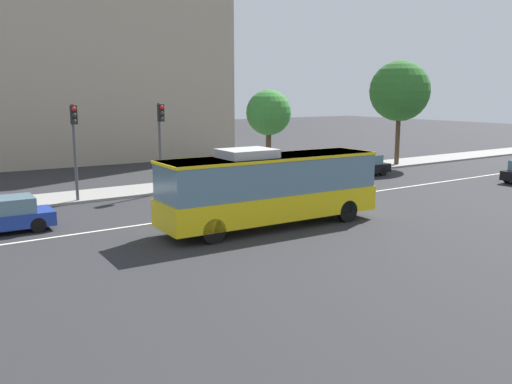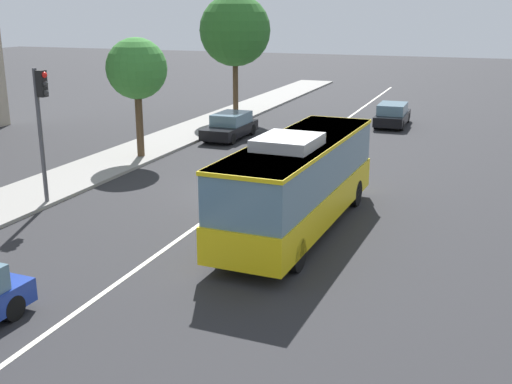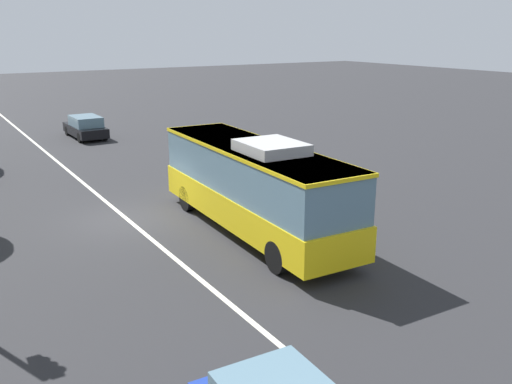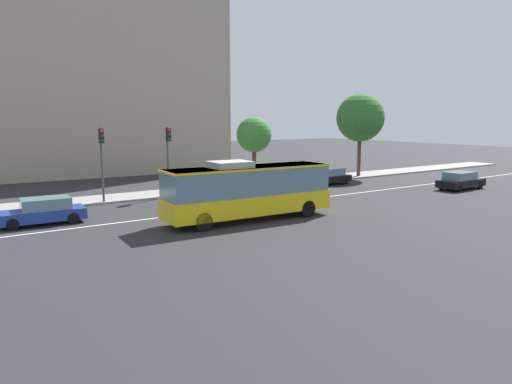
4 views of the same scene
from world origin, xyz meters
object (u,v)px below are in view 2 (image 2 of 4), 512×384
at_px(sedan_black, 230,126).
at_px(street_tree_kerbside_left, 235,30).
at_px(traffic_light_near_corner, 42,113).
at_px(transit_bus, 299,178).
at_px(street_tree_kerbside_centre, 137,69).
at_px(sedan_black_ahead, 392,115).

bearing_deg(sedan_black, street_tree_kerbside_left, -159.56).
bearing_deg(sedan_black, traffic_light_near_corner, -5.12).
height_order(transit_bus, street_tree_kerbside_centre, street_tree_kerbside_centre).
height_order(sedan_black_ahead, street_tree_kerbside_left, street_tree_kerbside_left).
xyz_separation_m(transit_bus, sedan_black_ahead, (21.02, 0.10, -1.09)).
bearing_deg(transit_bus, sedan_black_ahead, 2.56).
distance_m(traffic_light_near_corner, street_tree_kerbside_left, 20.79).
bearing_deg(transit_bus, traffic_light_near_corner, 96.41).
distance_m(sedan_black, traffic_light_near_corner, 14.71).
distance_m(traffic_light_near_corner, street_tree_kerbside_centre, 8.14).
height_order(sedan_black_ahead, traffic_light_near_corner, traffic_light_near_corner).
bearing_deg(transit_bus, sedan_black, 33.52).
distance_m(transit_bus, traffic_light_near_corner, 9.93).
bearing_deg(sedan_black_ahead, sedan_black, 131.17).
height_order(transit_bus, street_tree_kerbside_left, street_tree_kerbside_left).
bearing_deg(street_tree_kerbside_centre, transit_bus, -124.97).
bearing_deg(sedan_black_ahead, transit_bus, 179.41).
relative_size(transit_bus, street_tree_kerbside_left, 1.22).
bearing_deg(street_tree_kerbside_centre, sedan_black, -19.48).
height_order(transit_bus, sedan_black_ahead, transit_bus).
bearing_deg(transit_bus, street_tree_kerbside_centre, 57.30).
height_order(traffic_light_near_corner, street_tree_kerbside_left, street_tree_kerbside_left).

